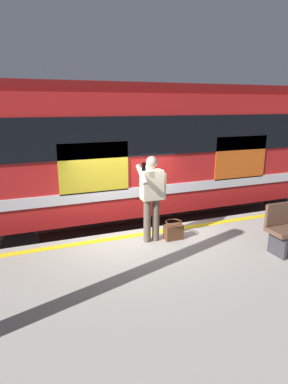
# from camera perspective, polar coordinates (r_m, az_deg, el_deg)

# --- Properties ---
(ground_plane) EXTENTS (25.10, 25.10, 0.00)m
(ground_plane) POSITION_cam_1_polar(r_m,az_deg,el_deg) (7.31, -1.03, -14.17)
(ground_plane) COLOR #4C4742
(platform) EXTENTS (14.15, 4.37, 1.03)m
(platform) POSITION_cam_1_polar(r_m,az_deg,el_deg) (5.35, 7.59, -20.03)
(platform) COLOR #9E998E
(platform) RESTS_ON ground
(safety_line) EXTENTS (13.87, 0.16, 0.01)m
(safety_line) POSITION_cam_1_polar(r_m,az_deg,el_deg) (6.60, -0.16, -7.54)
(safety_line) COLOR yellow
(safety_line) RESTS_ON platform
(track_rail_near) EXTENTS (18.40, 0.08, 0.16)m
(track_rail_near) POSITION_cam_1_polar(r_m,az_deg,el_deg) (8.68, -4.84, -8.65)
(track_rail_near) COLOR slate
(track_rail_near) RESTS_ON ground
(track_rail_far) EXTENTS (18.40, 0.08, 0.16)m
(track_rail_far) POSITION_cam_1_polar(r_m,az_deg,el_deg) (9.96, -7.20, -5.47)
(track_rail_far) COLOR slate
(track_rail_far) RESTS_ON ground
(train_carriage) EXTENTS (11.18, 3.03, 3.93)m
(train_carriage) POSITION_cam_1_polar(r_m,az_deg,el_deg) (9.08, 1.15, 8.42)
(train_carriage) COLOR red
(train_carriage) RESTS_ON ground
(passenger) EXTENTS (0.57, 0.55, 1.67)m
(passenger) POSITION_cam_1_polar(r_m,az_deg,el_deg) (5.99, 1.37, 0.01)
(passenger) COLOR brown
(passenger) RESTS_ON platform
(handbag) EXTENTS (0.36, 0.32, 0.37)m
(handbag) POSITION_cam_1_polar(r_m,az_deg,el_deg) (6.34, 5.30, -6.97)
(handbag) COLOR #59331E
(handbag) RESTS_ON platform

